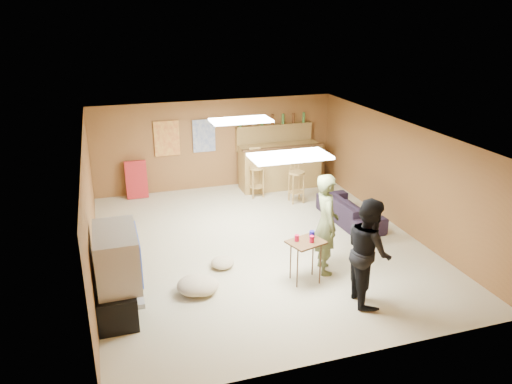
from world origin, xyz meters
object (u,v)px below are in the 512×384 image
object	(u,v)px
person_black	(369,251)
tray_table	(305,261)
person_olive	(326,224)
bar_counter	(280,166)
sofa	(350,210)
tv_body	(117,256)

from	to	relation	value
person_black	tray_table	size ratio (longest dim) A/B	2.31
person_olive	person_black	distance (m)	1.06
bar_counter	tray_table	distance (m)	4.65
tray_table	sofa	bearing A→B (deg)	46.95
bar_counter	sofa	size ratio (longest dim) A/B	1.11
bar_counter	person_olive	distance (m)	4.33
person_olive	tray_table	distance (m)	0.72
bar_counter	sofa	xyz separation A→B (m)	(0.68, -2.48, -0.29)
bar_counter	sofa	bearing A→B (deg)	-74.74
bar_counter	tray_table	size ratio (longest dim) A/B	2.76
tv_body	person_black	world-z (taller)	person_black
sofa	person_olive	bearing A→B (deg)	139.12
bar_counter	tray_table	world-z (taller)	bar_counter
tv_body	sofa	distance (m)	5.25
person_olive	tray_table	world-z (taller)	person_olive
person_olive	tray_table	xyz separation A→B (m)	(-0.45, -0.23, -0.51)
bar_counter	person_black	xyz separation A→B (m)	(-0.53, -5.29, 0.29)
bar_counter	person_black	distance (m)	5.33
sofa	tray_table	size ratio (longest dim) A/B	2.50
person_black	bar_counter	bearing A→B (deg)	3.34
person_olive	person_black	size ratio (longest dim) A/B	1.04
sofa	tray_table	bearing A→B (deg)	134.74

